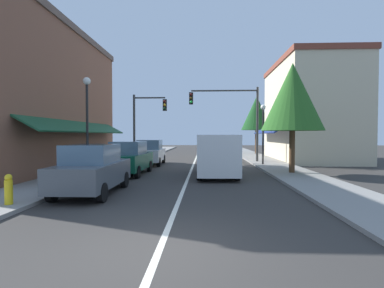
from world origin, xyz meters
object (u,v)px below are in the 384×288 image
Objects in this scene: parked_car_third_left at (150,152)px; traffic_signal_mast_arm at (234,111)px; traffic_signal_left_corner at (145,118)px; tree_right_near at (292,97)px; parked_car_second_left at (129,158)px; van_in_lane at (216,154)px; tree_right_far at (257,113)px; parked_car_nearest_left at (92,169)px; fire_hydrant at (9,189)px; street_lamp_right_mid at (263,124)px; street_lamp_left_near at (87,111)px.

traffic_signal_mast_arm reaches higher than parked_car_third_left.
tree_right_near is at bearing -38.09° from traffic_signal_left_corner.
parked_car_second_left is 9.94m from traffic_signal_mast_arm.
van_in_lane is 0.98× the size of traffic_signal_left_corner.
tree_right_far is (3.41, 9.69, 0.54)m from traffic_signal_mast_arm.
traffic_signal_mast_arm reaches higher than van_in_lane.
traffic_signal_left_corner is at bearing 122.87° from van_in_lane.
parked_car_nearest_left is at bearing -147.04° from tree_right_near.
fire_hydrant is (-1.57, -7.41, -0.33)m from parked_car_second_left.
fire_hydrant is at bearing -114.76° from tree_right_far.
van_in_lane is 0.82× the size of tree_right_far.
street_lamp_right_mid is at bearing 97.83° from tree_right_near.
street_lamp_left_near reaches higher than parked_car_third_left.
fire_hydrant is at bearing -126.82° from parked_car_nearest_left.
tree_right_far reaches higher than traffic_signal_left_corner.
tree_right_near reaches higher than parked_car_second_left.
street_lamp_right_mid is 12.04m from tree_right_far.
tree_right_far reaches higher than van_in_lane.
fire_hydrant is at bearing -131.79° from van_in_lane.
parked_car_second_left is at bearing -92.66° from parked_car_third_left.
street_lamp_left_near is at bearing 90.28° from fire_hydrant.
parked_car_nearest_left is at bearing 53.75° from fire_hydrant.
parked_car_second_left is 3.30m from street_lamp_left_near.
tree_right_far is at bearing 65.95° from parked_car_nearest_left.
tree_right_near is (0.64, -4.63, 1.23)m from street_lamp_right_mid.
tree_right_far is at bearing 65.24° from fire_hydrant.
tree_right_far is 7.28× the size of fire_hydrant.
van_in_lane reaches higher than parked_car_third_left.
street_lamp_right_mid is (9.63, 6.61, -0.39)m from street_lamp_left_near.
street_lamp_left_near is at bearing 113.70° from parked_car_nearest_left.
traffic_signal_left_corner is at bearing 162.76° from street_lamp_right_mid.
van_in_lane is at bearing -123.00° from street_lamp_right_mid.
traffic_signal_mast_arm is at bearing 61.89° from fire_hydrant.
traffic_signal_mast_arm is at bearing 110.00° from tree_right_near.
tree_right_near reaches higher than van_in_lane.
tree_right_near reaches higher than fire_hydrant.
tree_right_far is (0.94, 16.46, 0.36)m from tree_right_near.
parked_car_nearest_left reaches higher than fire_hydrant.
tree_right_near is 6.81× the size of fire_hydrant.
fire_hydrant is (-6.20, -7.18, -0.60)m from van_in_lane.
street_lamp_left_near is 0.77× the size of tree_right_far.
parked_car_second_left is at bearing -177.52° from tree_right_near.
van_in_lane is 9.51m from fire_hydrant.
parked_car_third_left is 15.35m from tree_right_far.
street_lamp_left_near is (-1.60, -1.61, 2.39)m from parked_car_second_left.
parked_car_nearest_left is 10.52m from parked_car_third_left.
street_lamp_right_mid is at bearing 33.61° from parked_car_second_left.
van_in_lane is at bearing 49.18° from fire_hydrant.
van_in_lane is 9.85m from traffic_signal_left_corner.
street_lamp_left_near is (-1.63, 3.62, 2.39)m from parked_car_nearest_left.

